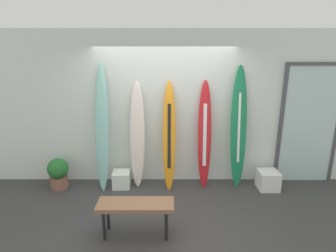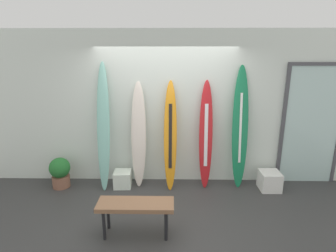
# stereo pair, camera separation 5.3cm
# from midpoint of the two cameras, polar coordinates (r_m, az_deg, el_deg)

# --- Properties ---
(ground) EXTENTS (8.00, 8.00, 0.04)m
(ground) POSITION_cam_midpoint_polar(r_m,az_deg,el_deg) (4.38, -0.39, -18.48)
(ground) COLOR #363636
(wall_back) EXTENTS (7.20, 0.20, 2.80)m
(wall_back) POSITION_cam_midpoint_polar(r_m,az_deg,el_deg) (5.03, -0.09, 3.77)
(wall_back) COLOR silver
(wall_back) RESTS_ON ground
(surfboard_seafoam) EXTENTS (0.23, 0.49, 2.26)m
(surfboard_seafoam) POSITION_cam_midpoint_polar(r_m,az_deg,el_deg) (4.89, -13.15, -0.25)
(surfboard_seafoam) COLOR #7EBEAF
(surfboard_seafoam) RESTS_ON ground
(surfboard_ivory) EXTENTS (0.29, 0.32, 1.92)m
(surfboard_ivory) POSITION_cam_midpoint_polar(r_m,az_deg,el_deg) (4.91, -5.91, -2.07)
(surfboard_ivory) COLOR silver
(surfboard_ivory) RESTS_ON ground
(surfboard_sunset) EXTENTS (0.24, 0.45, 1.94)m
(surfboard_sunset) POSITION_cam_midpoint_polar(r_m,az_deg,el_deg) (4.80, 0.81, -2.12)
(surfboard_sunset) COLOR orange
(surfboard_sunset) RESTS_ON ground
(surfboard_crimson) EXTENTS (0.24, 0.34, 1.95)m
(surfboard_crimson) POSITION_cam_midpoint_polar(r_m,az_deg,el_deg) (4.90, 8.27, -2.08)
(surfboard_crimson) COLOR red
(surfboard_crimson) RESTS_ON ground
(surfboard_emerald) EXTENTS (0.30, 0.33, 2.20)m
(surfboard_emerald) POSITION_cam_midpoint_polar(r_m,az_deg,el_deg) (4.99, 15.24, -0.43)
(surfboard_emerald) COLOR #19784B
(surfboard_emerald) RESTS_ON ground
(display_block_left) EXTENTS (0.32, 0.32, 0.30)m
(display_block_left) POSITION_cam_midpoint_polar(r_m,az_deg,el_deg) (5.15, -9.22, -10.95)
(display_block_left) COLOR white
(display_block_left) RESTS_ON ground
(display_block_center) EXTENTS (0.36, 0.36, 0.34)m
(display_block_center) POSITION_cam_midpoint_polar(r_m,az_deg,el_deg) (5.31, 20.88, -10.73)
(display_block_center) COLOR white
(display_block_center) RESTS_ON ground
(glass_door) EXTENTS (1.10, 0.06, 2.24)m
(glass_door) POSITION_cam_midpoint_polar(r_m,az_deg,el_deg) (5.60, 28.25, 0.50)
(glass_door) COLOR silver
(glass_door) RESTS_ON ground
(potted_plant) EXTENTS (0.37, 0.37, 0.56)m
(potted_plant) POSITION_cam_midpoint_polar(r_m,az_deg,el_deg) (5.37, -21.51, -8.94)
(potted_plant) COLOR brown
(potted_plant) RESTS_ON ground
(bench) EXTENTS (1.02, 0.35, 0.48)m
(bench) POSITION_cam_midpoint_polar(r_m,az_deg,el_deg) (3.80, -6.42, -16.53)
(bench) COLOR #8A6143
(bench) RESTS_ON ground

